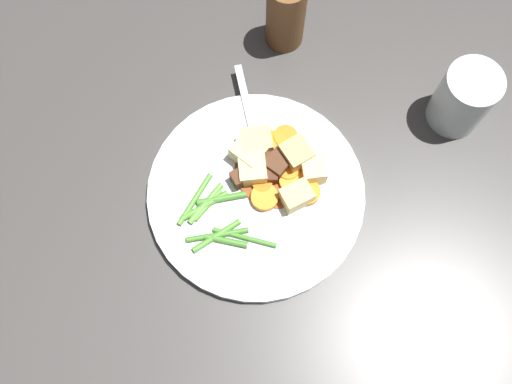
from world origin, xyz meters
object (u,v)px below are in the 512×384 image
at_px(dinner_plate, 256,194).
at_px(carrot_slice_3, 264,198).
at_px(carrot_slice_4, 269,143).
at_px(potato_chunk_2, 296,155).
at_px(carrot_slice_0, 265,186).
at_px(meat_chunk_1, 261,154).
at_px(carrot_slice_5, 307,192).
at_px(potato_chunk_0, 256,142).
at_px(potato_chunk_1, 297,196).
at_px(pepper_mill, 286,13).
at_px(meat_chunk_2, 269,175).
at_px(water_glass, 464,99).
at_px(potato_chunk_5, 313,169).
at_px(potato_chunk_4, 252,169).
at_px(meat_chunk_0, 276,161).
at_px(carrot_slice_6, 288,169).
at_px(carrot_slice_1, 292,181).
at_px(carrot_slice_2, 285,137).
at_px(meat_chunk_3, 242,177).
at_px(fork, 252,126).
at_px(potato_chunk_3, 250,152).

bearing_deg(dinner_plate, carrot_slice_3, -93.12).
height_order(carrot_slice_4, potato_chunk_2, potato_chunk_2).
bearing_deg(carrot_slice_0, meat_chunk_1, 47.45).
bearing_deg(carrot_slice_5, carrot_slice_4, 74.45).
xyz_separation_m(potato_chunk_0, potato_chunk_1, (-0.02, -0.09, -0.00)).
bearing_deg(pepper_mill, carrot_slice_0, -147.09).
xyz_separation_m(carrot_slice_3, meat_chunk_2, (0.03, 0.01, 0.00)).
bearing_deg(water_glass, carrot_slice_0, 153.16).
relative_size(potato_chunk_5, pepper_mill, 0.29).
bearing_deg(potato_chunk_4, potato_chunk_2, -31.55).
xyz_separation_m(carrot_slice_0, meat_chunk_2, (0.01, 0.00, 0.00)).
relative_size(meat_chunk_0, meat_chunk_2, 1.44).
relative_size(carrot_slice_0, carrot_slice_6, 0.83).
xyz_separation_m(potato_chunk_0, meat_chunk_2, (-0.02, -0.04, -0.01)).
bearing_deg(carrot_slice_1, potato_chunk_0, 82.46).
bearing_deg(carrot_slice_1, potato_chunk_1, -128.03).
bearing_deg(potato_chunk_0, carrot_slice_5, -95.45).
distance_m(carrot_slice_5, pepper_mill, 0.25).
bearing_deg(carrot_slice_0, carrot_slice_2, 17.77).
height_order(potato_chunk_1, potato_chunk_2, potato_chunk_2).
height_order(potato_chunk_4, water_glass, water_glass).
bearing_deg(dinner_plate, carrot_slice_4, 25.04).
height_order(carrot_slice_2, meat_chunk_3, meat_chunk_3).
xyz_separation_m(carrot_slice_2, carrot_slice_3, (-0.08, -0.03, -0.00)).
xyz_separation_m(carrot_slice_3, potato_chunk_5, (0.07, -0.03, 0.01)).
bearing_deg(pepper_mill, carrot_slice_3, -146.87).
relative_size(fork, pepper_mill, 1.28).
xyz_separation_m(carrot_slice_0, potato_chunk_5, (0.05, -0.03, 0.01)).
bearing_deg(carrot_slice_1, carrot_slice_3, 162.09).
xyz_separation_m(carrot_slice_1, meat_chunk_2, (-0.01, 0.03, 0.01)).
bearing_deg(potato_chunk_0, carrot_slice_3, -132.26).
height_order(potato_chunk_3, meat_chunk_2, potato_chunk_3).
relative_size(carrot_slice_4, potato_chunk_5, 0.99).
bearing_deg(carrot_slice_4, potato_chunk_3, 162.30).
distance_m(carrot_slice_3, fork, 0.10).
height_order(meat_chunk_2, fork, meat_chunk_2).
bearing_deg(potato_chunk_4, meat_chunk_2, -67.00).
bearing_deg(potato_chunk_1, meat_chunk_1, 77.57).
bearing_deg(meat_chunk_3, pepper_mill, 25.44).
xyz_separation_m(carrot_slice_5, carrot_slice_6, (0.01, 0.04, 0.00)).
relative_size(dinner_plate, carrot_slice_4, 8.52).
bearing_deg(meat_chunk_0, carrot_slice_1, -100.19).
bearing_deg(dinner_plate, water_glass, -26.53).
xyz_separation_m(potato_chunk_2, potato_chunk_4, (-0.05, 0.03, -0.00)).
height_order(carrot_slice_3, water_glass, water_glass).
xyz_separation_m(carrot_slice_5, potato_chunk_1, (-0.01, 0.01, 0.01)).
height_order(carrot_slice_3, potato_chunk_1, potato_chunk_1).
bearing_deg(carrot_slice_0, carrot_slice_1, -39.99).
height_order(carrot_slice_2, carrot_slice_4, carrot_slice_2).
bearing_deg(meat_chunk_0, meat_chunk_1, 99.87).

